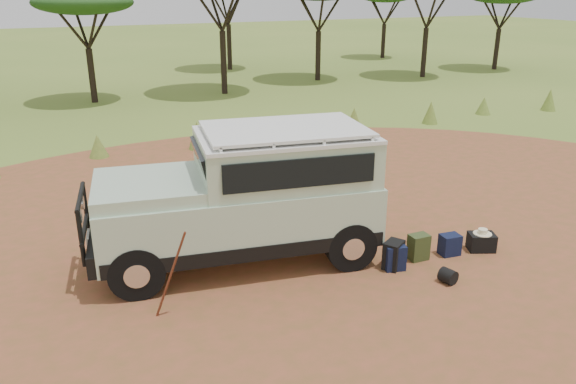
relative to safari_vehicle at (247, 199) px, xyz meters
name	(u,v)px	position (x,y,z in m)	size (l,w,h in m)	color
ground	(332,265)	(1.32, -0.93, -1.23)	(140.00, 140.00, 0.00)	olive
dirt_clearing	(332,265)	(1.32, -0.93, -1.22)	(23.00, 23.00, 0.01)	brown
grass_fringe	(202,137)	(1.44, 7.74, -0.82)	(36.60, 1.60, 0.90)	olive
safari_vehicle	(247,199)	(0.00, 0.00, 0.00)	(5.48, 2.90, 2.54)	#AAC4A7
walking_staff	(171,275)	(-1.81, -1.38, -0.49)	(0.04, 0.04, 1.56)	brown
backpack_black	(393,255)	(2.29, -1.49, -0.96)	(0.39, 0.29, 0.53)	black
backpack_navy	(395,257)	(2.28, -1.55, -0.98)	(0.37, 0.26, 0.49)	#111937
backpack_olive	(418,247)	(2.93, -1.40, -0.97)	(0.37, 0.27, 0.51)	#374821
duffel_navy	(450,245)	(3.60, -1.50, -1.02)	(0.37, 0.28, 0.42)	#111937
hard_case	(481,242)	(4.30, -1.61, -1.05)	(0.50, 0.35, 0.35)	black
stuff_sack	(448,276)	(2.84, -2.36, -1.09)	(0.27, 0.27, 0.27)	black
safari_hat	(483,232)	(4.30, -1.61, -0.83)	(0.36, 0.36, 0.10)	beige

